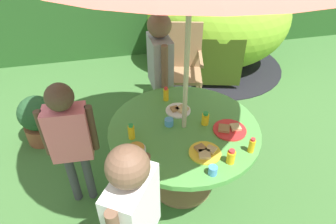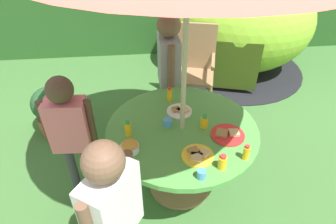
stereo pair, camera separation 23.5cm
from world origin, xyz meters
name	(u,v)px [view 1 (the left image)]	position (x,y,z in m)	size (l,w,h in m)	color
ground_plane	(181,184)	(0.00, 0.00, -0.01)	(10.00, 10.00, 0.02)	#3D6B33
garden_table	(183,140)	(0.00, 0.00, 0.55)	(1.20, 1.20, 0.69)	#93704C
wooden_chair	(181,63)	(0.33, 1.28, 0.57)	(0.56, 0.53, 1.02)	#93704C
dome_tent	(218,19)	(1.12, 2.19, 0.72)	(2.56, 2.56, 1.46)	#8CC633
potted_plant	(38,119)	(-1.31, 0.94, 0.28)	(0.37, 0.37, 0.54)	brown
child_in_grey_shirt	(160,62)	(-0.02, 0.82, 0.85)	(0.23, 0.45, 1.33)	#3F3F47
child_in_pink_shirt	(69,133)	(-0.87, 0.05, 0.75)	(0.40, 0.20, 1.17)	#3F3F47
child_in_white_shirt	(133,211)	(-0.50, -0.76, 0.81)	(0.33, 0.37, 1.26)	brown
snack_bowl	(136,150)	(-0.41, -0.21, 0.73)	(0.14, 0.14, 0.08)	white
plate_front_edge	(179,110)	(0.01, 0.21, 0.70)	(0.21, 0.21, 0.03)	white
plate_near_left	(205,152)	(0.06, -0.32, 0.70)	(0.23, 0.23, 0.03)	yellow
plate_center_front	(229,129)	(0.33, -0.13, 0.70)	(0.26, 0.26, 0.03)	red
juice_bottle_near_right	(131,132)	(-0.42, -0.04, 0.75)	(0.05, 0.05, 0.13)	yellow
juice_bottle_far_left	(205,119)	(0.17, -0.01, 0.74)	(0.06, 0.06, 0.11)	yellow
juice_bottle_far_right	(166,94)	(-0.06, 0.39, 0.75)	(0.05, 0.05, 0.13)	yellow
juice_bottle_center_back	(252,145)	(0.39, -0.38, 0.75)	(0.04, 0.04, 0.12)	yellow
juice_bottle_mid_left	(231,157)	(0.21, -0.44, 0.75)	(0.06, 0.06, 0.11)	yellow
cup_near	(213,170)	(0.05, -0.51, 0.72)	(0.06, 0.06, 0.06)	#4C99D8
cup_far	(169,122)	(-0.11, 0.05, 0.72)	(0.07, 0.07, 0.06)	#4C99D8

